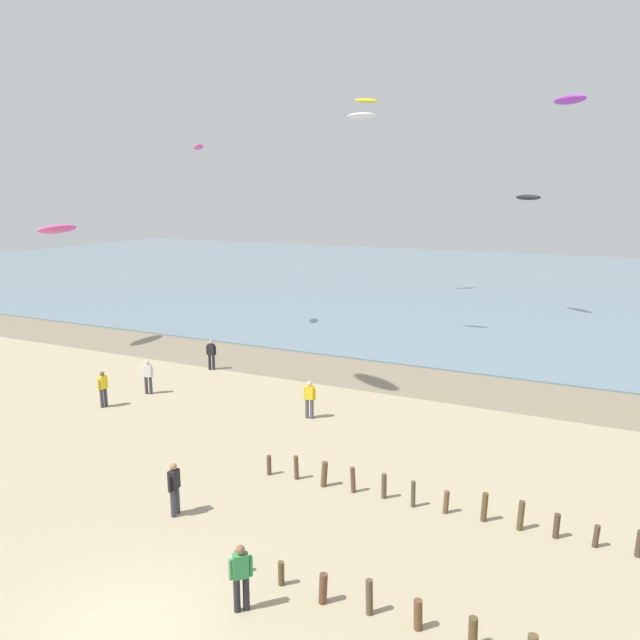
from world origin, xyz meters
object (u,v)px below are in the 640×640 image
at_px(kite_aloft_2, 57,229).
at_px(person_by_waterline, 174,487).
at_px(kite_aloft_5, 362,116).
at_px(kite_aloft_6, 366,100).
at_px(kite_aloft_1, 528,197).
at_px(person_nearest_camera, 241,576).
at_px(kite_aloft_4, 570,100).
at_px(person_right_flank, 103,388).
at_px(person_trailing_behind, 309,398).
at_px(person_left_flank, 211,354).
at_px(kite_aloft_0, 198,147).
at_px(person_far_down_beach, 148,376).

bearing_deg(kite_aloft_2, person_by_waterline, 50.27).
bearing_deg(kite_aloft_5, kite_aloft_6, -74.32).
distance_m(kite_aloft_1, kite_aloft_2, 33.78).
xyz_separation_m(person_by_waterline, kite_aloft_5, (-3.59, 23.83, 13.54)).
relative_size(person_nearest_camera, kite_aloft_4, 0.81).
height_order(person_right_flank, person_trailing_behind, same).
bearing_deg(person_nearest_camera, kite_aloft_6, 107.97).
height_order(person_right_flank, kite_aloft_4, kite_aloft_4).
bearing_deg(kite_aloft_2, kite_aloft_5, 117.43).
height_order(kite_aloft_5, kite_aloft_6, kite_aloft_6).
relative_size(person_right_flank, kite_aloft_5, 0.91).
xyz_separation_m(person_nearest_camera, kite_aloft_4, (4.47, 25.35, 13.60)).
xyz_separation_m(person_trailing_behind, kite_aloft_6, (-9.80, 31.16, 16.92)).
xyz_separation_m(person_left_flank, kite_aloft_6, (-1.51, 26.85, 16.92)).
distance_m(person_trailing_behind, kite_aloft_0, 22.35).
relative_size(kite_aloft_0, kite_aloft_4, 0.86).
xyz_separation_m(person_nearest_camera, kite_aloft_1, (1.00, 39.24, 8.44)).
bearing_deg(kite_aloft_2, kite_aloft_1, 127.53).
height_order(person_nearest_camera, kite_aloft_4, kite_aloft_4).
xyz_separation_m(person_left_flank, kite_aloft_4, (16.94, 9.12, 13.60)).
bearing_deg(person_by_waterline, person_right_flank, 145.61).
distance_m(person_right_flank, person_far_down_beach, 2.42).
distance_m(person_left_flank, kite_aloft_6, 31.77).
distance_m(person_nearest_camera, person_right_flank, 16.21).
relative_size(person_by_waterline, kite_aloft_1, 0.64).
distance_m(person_by_waterline, person_trailing_behind, 9.11).
distance_m(person_left_flank, kite_aloft_5, 17.70).
distance_m(person_nearest_camera, kite_aloft_6, 48.35).
bearing_deg(kite_aloft_4, person_nearest_camera, 118.05).
height_order(person_trailing_behind, kite_aloft_0, kite_aloft_0).
bearing_deg(person_right_flank, kite_aloft_0, 109.23).
height_order(person_by_waterline, kite_aloft_6, kite_aloft_6).
height_order(person_left_flank, kite_aloft_5, kite_aloft_5).
xyz_separation_m(person_left_flank, person_right_flank, (-0.95, -7.13, 0.00)).
bearing_deg(person_trailing_behind, kite_aloft_6, 107.46).
relative_size(person_right_flank, kite_aloft_2, 0.54).
xyz_separation_m(person_nearest_camera, person_far_down_beach, (-12.81, 11.45, 0.00)).
relative_size(person_far_down_beach, kite_aloft_6, 0.78).
height_order(person_right_flank, kite_aloft_1, kite_aloft_1).
distance_m(person_by_waterline, kite_aloft_2, 24.82).
bearing_deg(person_far_down_beach, kite_aloft_6, 92.11).
xyz_separation_m(kite_aloft_1, kite_aloft_5, (-8.82, -12.59, 5.10)).
bearing_deg(person_by_waterline, kite_aloft_2, 145.20).
bearing_deg(kite_aloft_6, person_left_flank, -124.95).
xyz_separation_m(person_right_flank, kite_aloft_4, (17.89, 16.25, 13.60)).
bearing_deg(person_trailing_behind, kite_aloft_4, 57.22).
distance_m(person_left_flank, kite_aloft_0, 15.52).
bearing_deg(person_by_waterline, person_nearest_camera, -33.66).
height_order(person_nearest_camera, person_far_down_beach, same).
height_order(person_right_flank, kite_aloft_6, kite_aloft_6).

